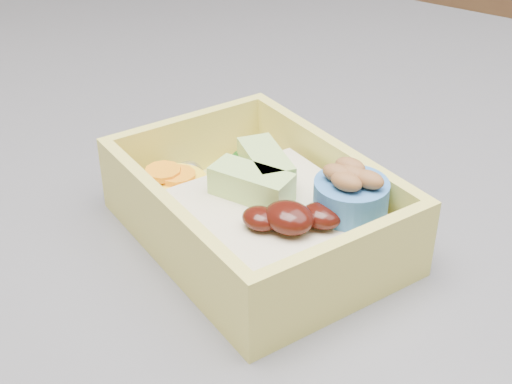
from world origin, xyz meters
The scene contains 1 object.
bento_box centered at (-0.05, -0.21, 0.94)m, with size 0.22×0.19×0.07m.
Camera 1 is at (0.16, -0.52, 1.19)m, focal length 50.00 mm.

